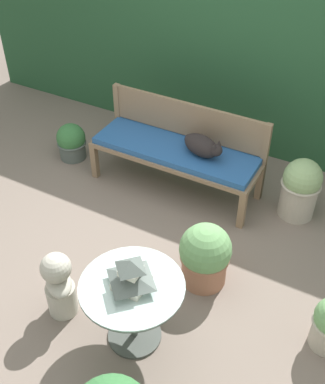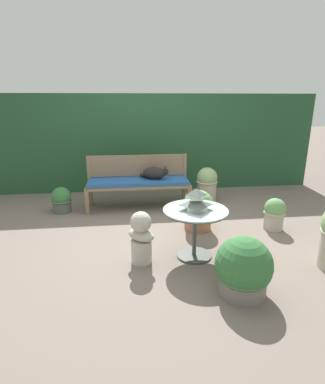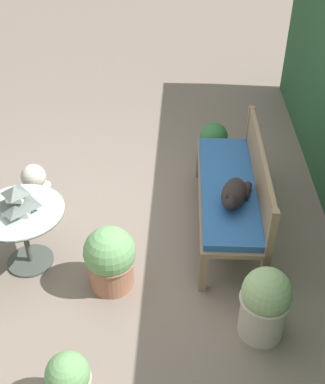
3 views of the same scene
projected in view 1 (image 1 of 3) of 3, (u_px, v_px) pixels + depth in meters
name	position (u px, v px, depth m)	size (l,w,h in m)	color
ground	(143.00, 255.00, 4.04)	(30.00, 30.00, 0.00)	#75665B
foliage_hedge_back	(250.00, 57.00, 5.02)	(6.40, 0.71, 1.77)	#234C2D
garden_bench	(175.00, 153.00, 4.51)	(1.62, 0.52, 0.46)	#7F664C
bench_backrest	(187.00, 124.00, 4.55)	(1.62, 0.06, 0.81)	#7F664C
cat	(202.00, 146.00, 4.32)	(0.44, 0.32, 0.22)	black
patio_table	(132.00, 297.00, 3.16)	(0.70, 0.70, 0.55)	#424742
pagoda_birdhouse	(131.00, 275.00, 3.02)	(0.27, 0.27, 0.23)	silver
garden_bust	(59.00, 284.00, 3.43)	(0.35, 0.33, 0.57)	#B7B2A3
potted_plant_hedge_corner	(205.00, 255.00, 3.67)	(0.40, 0.40, 0.54)	#9E664C
potted_plant_bench_left	(72.00, 142.00, 5.03)	(0.31, 0.31, 0.39)	#4C5651
potted_plant_bench_right	(300.00, 188.00, 4.26)	(0.36, 0.36, 0.58)	#ADA393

